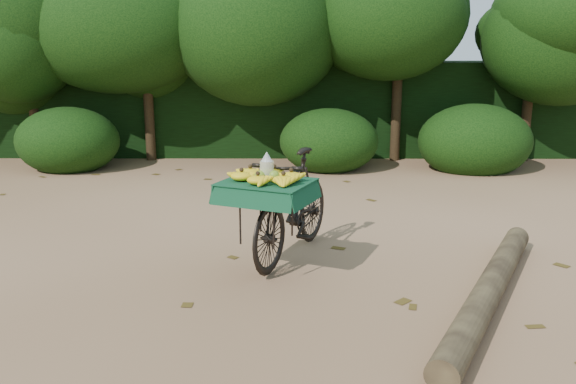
{
  "coord_description": "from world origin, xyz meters",
  "views": [
    {
      "loc": [
        0.85,
        -6.07,
        2.07
      ],
      "look_at": [
        0.82,
        -0.64,
        0.78
      ],
      "focal_mm": 38.0,
      "sensor_mm": 36.0,
      "label": 1
    }
  ],
  "objects": [
    {
      "name": "fallen_log",
      "position": [
        2.51,
        -1.32,
        0.11
      ],
      "size": [
        1.68,
        2.92,
        0.23
      ],
      "primitive_type": "cylinder",
      "rotation": [
        1.57,
        0.0,
        -0.48
      ],
      "color": "brown",
      "rests_on": "ground"
    },
    {
      "name": "ground",
      "position": [
        0.0,
        0.0,
        0.0
      ],
      "size": [
        80.0,
        80.0,
        0.0
      ],
      "primitive_type": "plane",
      "color": "tan",
      "rests_on": "ground"
    },
    {
      "name": "leaf_litter",
      "position": [
        0.0,
        0.65,
        0.01
      ],
      "size": [
        7.0,
        7.3,
        0.01
      ],
      "primitive_type": null,
      "color": "#4C3A14",
      "rests_on": "ground"
    },
    {
      "name": "vendor_bicycle",
      "position": [
        0.86,
        -0.22,
        0.56
      ],
      "size": [
        1.3,
        1.92,
        1.09
      ],
      "rotation": [
        0.0,
        0.0,
        -0.4
      ],
      "color": "black",
      "rests_on": "ground"
    },
    {
      "name": "hedge_backdrop",
      "position": [
        0.0,
        6.3,
        0.9
      ],
      "size": [
        26.0,
        1.8,
        1.8
      ],
      "primitive_type": "cube",
      "color": "black",
      "rests_on": "ground"
    },
    {
      "name": "bush_clumps",
      "position": [
        0.5,
        4.3,
        0.45
      ],
      "size": [
        8.8,
        1.7,
        0.9
      ],
      "primitive_type": null,
      "color": "black",
      "rests_on": "ground"
    },
    {
      "name": "tree_row",
      "position": [
        -0.65,
        5.5,
        2.0
      ],
      "size": [
        14.5,
        2.0,
        4.0
      ],
      "primitive_type": null,
      "color": "black",
      "rests_on": "ground"
    }
  ]
}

